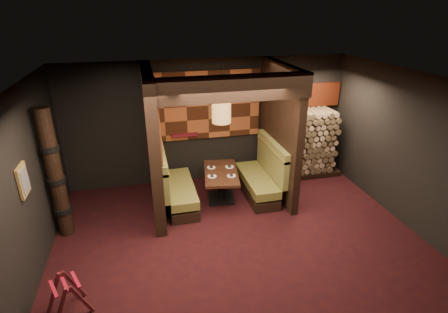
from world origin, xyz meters
TOP-DOWN VIEW (x-y plane):
  - floor at (0.00, 0.00)m, footprint 6.50×5.50m
  - ceiling at (0.00, 0.00)m, footprint 6.50×5.50m
  - wall_back at (0.00, 2.76)m, footprint 6.50×0.02m
  - wall_front at (0.00, -2.76)m, footprint 6.50×0.02m
  - wall_left at (-3.26, 0.00)m, footprint 0.02×5.50m
  - wall_right at (3.26, 0.00)m, footprint 0.02×5.50m
  - partition_left at (-1.35, 1.65)m, footprint 0.20×2.20m
  - partition_right at (1.30, 1.70)m, footprint 0.15×2.10m
  - header_beam at (-0.02, 0.70)m, footprint 2.85×0.18m
  - tapa_back_panel at (-0.02, 2.71)m, footprint 2.40×0.06m
  - tapa_side_panel at (-1.23, 1.82)m, footprint 0.04×1.85m
  - lacquer_shelf at (-0.60, 2.65)m, footprint 0.60×0.12m
  - booth_bench_left at (-0.96, 1.65)m, footprint 0.68×1.60m
  - booth_bench_right at (0.93, 1.65)m, footprint 0.68×1.60m
  - dining_table at (0.01, 1.61)m, footprint 0.88×1.36m
  - place_settings at (0.01, 1.61)m, footprint 0.64×0.67m
  - pendant_lamp at (0.01, 1.56)m, footprint 0.37×0.37m
  - framed_picture at (-3.22, 0.10)m, footprint 0.05×0.36m
  - luggage_rack at (-2.71, -0.86)m, footprint 0.67×0.58m
  - totem_column at (-3.05, 1.10)m, footprint 0.31×0.31m
  - firewood_stack at (2.29, 2.35)m, footprint 1.73×0.70m
  - mosaic_header at (2.29, 2.68)m, footprint 1.83×0.10m
  - bay_front_post at (1.39, 1.96)m, footprint 0.08×0.08m

SIDE VIEW (x-z plane):
  - floor at x=0.00m, z-range -0.02..0.00m
  - luggage_rack at x=-2.71m, z-range 0.00..0.60m
  - booth_bench_left at x=-0.96m, z-range -0.17..0.97m
  - booth_bench_right at x=0.93m, z-range -0.17..0.97m
  - dining_table at x=0.01m, z-range 0.10..0.77m
  - place_settings at x=0.01m, z-range 0.66..0.69m
  - firewood_stack at x=2.29m, z-range 0.00..1.64m
  - lacquer_shelf at x=-0.60m, z-range 1.15..1.21m
  - totem_column at x=-3.05m, z-range -0.01..2.39m
  - wall_back at x=0.00m, z-range 0.00..2.85m
  - wall_front at x=0.00m, z-range 0.00..2.85m
  - wall_left at x=-3.26m, z-range 0.00..2.85m
  - wall_right at x=3.26m, z-range 0.00..2.85m
  - partition_left at x=-1.35m, z-range 0.00..2.85m
  - partition_right at x=1.30m, z-range 0.00..2.85m
  - bay_front_post at x=1.39m, z-range 0.00..2.85m
  - framed_picture at x=-3.22m, z-range 1.39..1.85m
  - tapa_back_panel at x=-0.02m, z-range 1.04..2.60m
  - tapa_side_panel at x=-1.23m, z-range 1.12..2.58m
  - mosaic_header at x=2.29m, z-range 1.64..2.20m
  - pendant_lamp at x=0.01m, z-range 1.46..2.54m
  - header_beam at x=-0.02m, z-range 2.41..2.85m
  - ceiling at x=0.00m, z-range 2.85..2.87m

